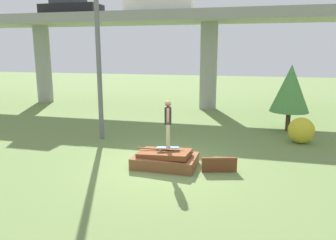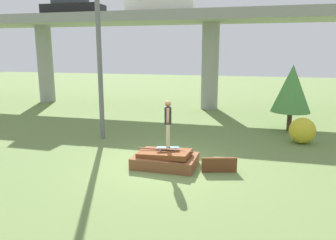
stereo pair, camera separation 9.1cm
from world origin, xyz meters
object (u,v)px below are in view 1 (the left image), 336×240
(utility_pole, at_px, (98,37))
(tree_behind_left, at_px, (290,88))
(skateboard, at_px, (168,148))
(skater, at_px, (168,121))
(car_on_overpass_mid, at_px, (70,6))
(bush_yellow_flowering, at_px, (301,130))
(car_on_overpass_right, at_px, (159,4))

(utility_pole, distance_m, tree_behind_left, 9.06)
(skateboard, xyz_separation_m, utility_pole, (-3.66, 2.79, 3.65))
(skateboard, distance_m, utility_pole, 5.88)
(skater, relative_size, car_on_overpass_mid, 0.38)
(skateboard, bearing_deg, bush_yellow_flowering, 41.42)
(skateboard, relative_size, tree_behind_left, 0.24)
(tree_behind_left, bearing_deg, car_on_overpass_mid, 161.14)
(skateboard, height_order, tree_behind_left, tree_behind_left)
(bush_yellow_flowering, bearing_deg, skateboard, -138.58)
(skater, distance_m, car_on_overpass_right, 12.75)
(skater, height_order, utility_pole, utility_pole)
(car_on_overpass_right, height_order, tree_behind_left, car_on_overpass_right)
(skateboard, bearing_deg, tree_behind_left, 55.11)
(skater, xyz_separation_m, car_on_overpass_right, (-3.37, 11.18, 5.12))
(utility_pole, bearing_deg, car_on_overpass_right, 87.98)
(skateboard, distance_m, car_on_overpass_right, 13.13)
(tree_behind_left, bearing_deg, bush_yellow_flowering, -82.33)
(car_on_overpass_right, xyz_separation_m, utility_pole, (-0.30, -8.38, -2.37))
(skater, bearing_deg, tree_behind_left, 55.11)
(utility_pole, relative_size, tree_behind_left, 2.67)
(car_on_overpass_mid, bearing_deg, tree_behind_left, -18.86)
(skater, xyz_separation_m, utility_pole, (-3.66, 2.79, 2.75))
(utility_pole, bearing_deg, skater, -37.31)
(car_on_overpass_mid, xyz_separation_m, utility_pole, (5.85, -8.23, -2.38))
(car_on_overpass_mid, bearing_deg, utility_pole, -54.59)
(utility_pole, height_order, tree_behind_left, utility_pole)
(skater, xyz_separation_m, bush_yellow_flowering, (4.67, 4.12, -1.02))
(skateboard, distance_m, bush_yellow_flowering, 6.23)
(car_on_overpass_mid, relative_size, bush_yellow_flowering, 3.76)
(skater, distance_m, utility_pole, 5.37)
(car_on_overpass_mid, height_order, car_on_overpass_right, car_on_overpass_mid)
(tree_behind_left, relative_size, bush_yellow_flowering, 2.93)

